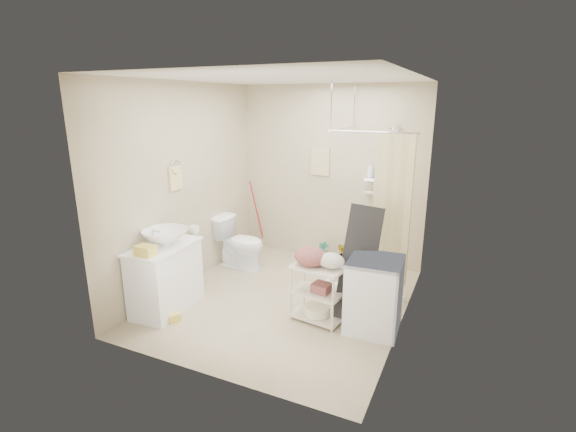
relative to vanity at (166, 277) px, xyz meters
name	(u,v)px	position (x,y,z in m)	size (l,w,h in m)	color
floor	(284,300)	(1.16, 0.76, -0.39)	(3.20, 3.20, 0.00)	tan
ceiling	(284,78)	(1.16, 0.76, 2.21)	(2.80, 3.20, 0.04)	silver
wall_back	(330,175)	(1.16, 2.36, 0.91)	(2.80, 0.04, 2.60)	#BAAE90
wall_front	(200,237)	(1.16, -0.84, 0.91)	(2.80, 0.04, 2.60)	#BAAE90
wall_left	(185,187)	(-0.24, 0.76, 0.91)	(0.04, 3.20, 2.60)	#BAAE90
wall_right	(409,210)	(2.56, 0.76, 0.91)	(0.04, 3.20, 2.60)	#BAAE90
vanity	(166,277)	(0.00, 0.00, 0.00)	(0.50, 0.89, 0.78)	white
sink	(165,237)	(0.00, 0.05, 0.48)	(0.51, 0.51, 0.18)	white
counter_basket	(146,250)	(0.05, -0.32, 0.45)	(0.20, 0.15, 0.11)	gold
floor_basket	(172,315)	(0.24, -0.20, -0.33)	(0.24, 0.18, 0.13)	gold
toilet	(240,242)	(0.12, 1.47, -0.02)	(0.42, 0.73, 0.75)	white
mop	(255,215)	(-0.08, 2.27, 0.18)	(0.11, 0.11, 1.14)	#B21D2B
potted_plant_a	(324,252)	(1.16, 2.15, -0.23)	(0.17, 0.11, 0.32)	brown
potted_plant_b	(343,254)	(1.47, 2.14, -0.22)	(0.19, 0.15, 0.35)	#984924
hanging_towel	(320,161)	(1.01, 2.34, 1.11)	(0.28, 0.03, 0.42)	beige
towel_ring	(176,176)	(-0.22, 0.56, 1.08)	(0.04, 0.22, 0.34)	#E9D586
tp_holder	(193,229)	(-0.20, 0.81, 0.33)	(0.08, 0.12, 0.14)	white
shower	(378,205)	(2.01, 1.81, 0.66)	(1.10, 1.10, 2.10)	silver
shampoo_bottle_a	(371,170)	(1.78, 2.27, 1.04)	(0.09, 0.09, 0.22)	white
shampoo_bottle_b	(379,172)	(1.91, 2.28, 1.02)	(0.08, 0.08, 0.18)	#3D5FA1
washing_machine	(374,294)	(2.30, 0.57, 0.00)	(0.54, 0.56, 0.79)	silver
laundry_rack	(318,288)	(1.70, 0.48, -0.01)	(0.56, 0.33, 0.77)	beige
ironing_board	(359,263)	(2.08, 0.73, 0.27)	(0.37, 0.11, 1.31)	black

